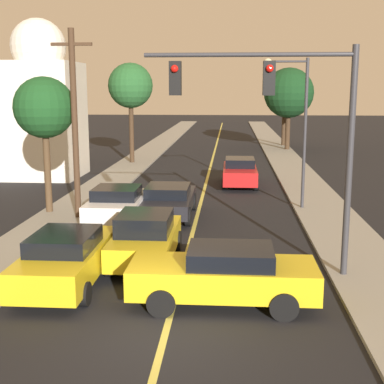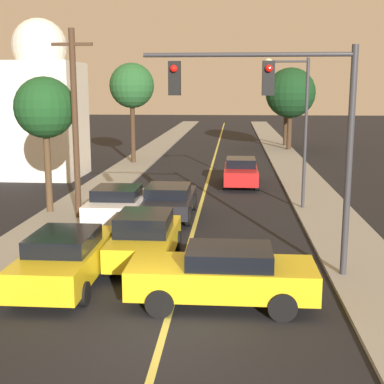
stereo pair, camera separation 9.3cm
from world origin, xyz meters
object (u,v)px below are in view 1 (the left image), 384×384
object	(u,v)px
car_near_lane_front	(146,238)
tree_left_far	(131,86)
car_outer_lane_second	(118,205)
car_far_oncoming	(240,172)
tree_right_far	(285,93)
traffic_signal_mast	(283,112)
domed_building_left	(41,106)
car_outer_lane_front	(67,257)
streetlamp_right	(294,111)
car_crossing_right	(224,274)
car_near_lane_second	(168,200)
tree_left_near	(44,109)
utility_pole_left	(75,121)
tree_right_near	(289,93)

from	to	relation	value
car_near_lane_front	tree_left_far	world-z (taller)	tree_left_far
car_outer_lane_second	car_far_oncoming	bearing A→B (deg)	61.38
tree_left_far	tree_right_far	distance (m)	17.31
traffic_signal_mast	car_outer_lane_second	bearing A→B (deg)	136.21
car_near_lane_front	domed_building_left	xyz separation A→B (m)	(-8.70, 15.84, 3.43)
car_outer_lane_front	streetlamp_right	size ratio (longest dim) A/B	0.72
car_far_oncoming	car_near_lane_front	bearing A→B (deg)	77.36
car_crossing_right	tree_left_far	world-z (taller)	tree_left_far
traffic_signal_mast	streetlamp_right	distance (m)	8.72
car_near_lane_second	car_outer_lane_second	distance (m)	2.25
tree_left_near	tree_left_far	bearing A→B (deg)	87.54
car_outer_lane_second	traffic_signal_mast	size ratio (longest dim) A/B	0.64
car_outer_lane_second	tree_left_near	size ratio (longest dim) A/B	0.71
car_outer_lane_front	streetlamp_right	distance (m)	12.49
car_near_lane_front	traffic_signal_mast	xyz separation A→B (m)	(3.92, -0.88, 3.82)
car_near_lane_front	utility_pole_left	bearing A→B (deg)	124.38
tree_left_far	tree_right_far	world-z (taller)	tree_left_far
car_near_lane_second	traffic_signal_mast	xyz separation A→B (m)	(3.92, -6.82, 3.88)
car_outer_lane_second	tree_right_near	bearing A→B (deg)	70.72
car_near_lane_front	tree_left_near	distance (m)	8.79
car_near_lane_front	tree_right_near	bearing A→B (deg)	76.60
car_near_lane_second	tree_left_near	world-z (taller)	tree_left_near
car_near_lane_second	utility_pole_left	size ratio (longest dim) A/B	0.61
car_far_oncoming	utility_pole_left	size ratio (longest dim) A/B	0.62
car_near_lane_second	tree_left_far	world-z (taller)	tree_left_far
tree_right_far	tree_right_near	bearing A→B (deg)	-89.86
tree_left_near	tree_right_near	xyz separation A→B (m)	(12.50, 24.86, 0.45)
car_near_lane_front	tree_left_near	xyz separation A→B (m)	(-5.11, 6.15, 3.63)
traffic_signal_mast	tree_left_far	size ratio (longest dim) A/B	0.91
car_outer_lane_second	utility_pole_left	bearing A→B (deg)	160.41
car_near_lane_front	tree_right_far	size ratio (longest dim) A/B	0.62
car_outer_lane_front	tree_left_far	bearing A→B (deg)	96.27
car_outer_lane_front	utility_pole_left	world-z (taller)	utility_pole_left
car_near_lane_second	tree_right_far	bearing A→B (deg)	75.46
car_near_lane_second	utility_pole_left	xyz separation A→B (m)	(-3.60, -0.68, 3.23)
car_far_oncoming	traffic_signal_mast	bearing A→B (deg)	93.45
tree_right_far	utility_pole_left	bearing A→B (deg)	-110.66
car_outer_lane_front	utility_pole_left	xyz separation A→B (m)	(-1.77, 7.22, 3.20)
car_outer_lane_front	traffic_signal_mast	xyz separation A→B (m)	(5.75, 1.07, 3.85)
car_near_lane_second	tree_right_near	world-z (taller)	tree_right_near
car_near_lane_front	domed_building_left	distance (m)	18.40
car_outer_lane_second	streetlamp_right	world-z (taller)	streetlamp_right
car_outer_lane_second	car_far_oncoming	xyz separation A→B (m)	(4.88, 8.95, -0.01)
domed_building_left	car_far_oncoming	bearing A→B (deg)	-10.87
car_near_lane_front	car_outer_lane_front	xyz separation A→B (m)	(-1.84, -1.95, -0.03)
streetlamp_right	tree_right_far	distance (m)	26.75
domed_building_left	car_crossing_right	bearing A→B (deg)	-59.49
car_near_lane_second	car_far_oncoming	size ratio (longest dim) A/B	0.99
car_far_oncoming	tree_right_far	bearing A→B (deg)	-101.76
tree_left_near	tree_right_near	distance (m)	27.83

